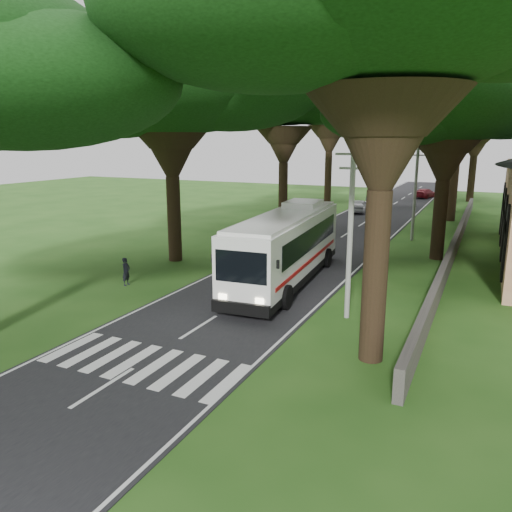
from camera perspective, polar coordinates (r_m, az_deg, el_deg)
ground at (r=20.61m, az=-9.48°, el=-9.89°), size 140.00×140.00×0.00m
road at (r=42.71m, az=9.86°, el=2.20°), size 8.00×120.00×0.04m
crosswalk at (r=19.16m, az=-12.94°, el=-11.91°), size 8.00×3.00×0.01m
property_wall at (r=40.22m, az=21.94°, el=1.61°), size 0.35×50.00×1.20m
pole_near at (r=22.50m, az=10.74°, el=3.14°), size 1.60×0.24×8.00m
pole_mid at (r=42.02m, az=17.76°, el=7.34°), size 1.60×0.24×8.00m
pole_far at (r=61.85m, az=20.33°, el=8.84°), size 1.60×0.24×8.00m
tree_l_mida at (r=33.57m, az=-9.91°, el=18.76°), size 15.39×15.39×14.74m
tree_l_midb at (r=49.23m, az=3.24°, el=17.41°), size 12.41×12.41×14.50m
tree_l_far at (r=66.59m, az=8.52°, el=17.34°), size 14.51×14.51×16.20m
tree_r_mida at (r=35.71m, az=21.28°, el=16.65°), size 14.27×14.27×13.83m
tree_r_midb at (r=53.76m, az=22.42°, el=16.72°), size 13.52×13.52×15.24m
tree_r_far at (r=71.62m, az=24.07°, el=15.03°), size 15.86×15.86×15.12m
coach_bus at (r=28.30m, az=3.53°, el=1.18°), size 3.93×13.65×3.97m
distant_car_a at (r=57.16m, az=11.67°, el=5.63°), size 2.22×4.41×1.44m
distant_car_b at (r=68.99m, az=13.47°, el=6.69°), size 1.77×3.71×1.17m
distant_car_c at (r=74.11m, az=18.77°, el=6.82°), size 2.94×4.72×1.27m
pedestrian at (r=28.87m, az=-14.63°, el=-1.73°), size 0.41×0.60×1.59m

